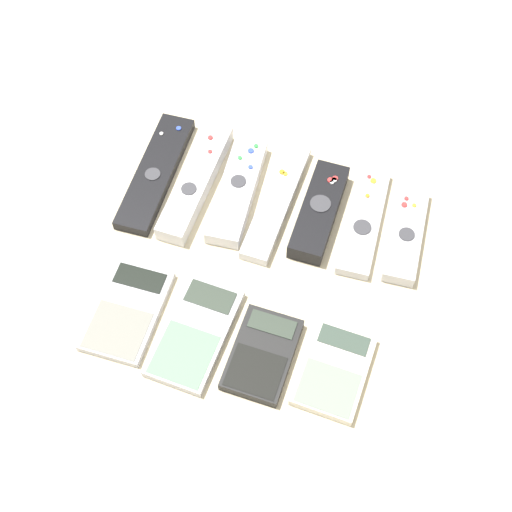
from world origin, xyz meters
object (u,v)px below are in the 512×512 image
at_px(remote_1, 196,181).
at_px(remote_5, 364,221).
at_px(remote_6, 406,234).
at_px(calculator_1, 195,333).
at_px(calculator_0, 127,310).
at_px(calculator_3, 334,370).
at_px(remote_2, 237,190).
at_px(remote_0, 156,173).
at_px(remote_4, 319,211).
at_px(calculator_2, 262,354).
at_px(remote_3, 278,201).

distance_m(remote_1, remote_5, 0.25).
height_order(remote_6, calculator_1, remote_6).
bearing_deg(calculator_0, calculator_3, -0.85).
bearing_deg(remote_1, remote_2, 4.68).
height_order(remote_0, remote_4, remote_4).
distance_m(calculator_0, calculator_2, 0.19).
distance_m(calculator_0, calculator_1, 0.10).
relative_size(remote_6, calculator_0, 1.13).
bearing_deg(calculator_1, remote_1, 112.88).
bearing_deg(remote_2, calculator_2, -68.72).
distance_m(remote_0, remote_2, 0.13).
xyz_separation_m(remote_3, remote_5, (0.13, 0.00, 0.00)).
bearing_deg(calculator_3, remote_6, 81.24).
relative_size(calculator_0, calculator_2, 1.16).
bearing_deg(calculator_2, remote_5, 73.36).
distance_m(remote_4, calculator_0, 0.30).
bearing_deg(calculator_2, calculator_1, 179.06).
relative_size(remote_3, remote_5, 1.14).
bearing_deg(remote_5, remote_6, -6.99).
bearing_deg(remote_0, calculator_3, -35.71).
relative_size(remote_1, calculator_1, 1.32).
relative_size(remote_0, calculator_3, 1.71).
xyz_separation_m(remote_3, remote_4, (0.06, -0.00, 0.01)).
xyz_separation_m(remote_2, remote_4, (0.12, -0.00, 0.00)).
relative_size(remote_0, remote_3, 1.01).
bearing_deg(remote_4, calculator_2, -92.66).
xyz_separation_m(remote_6, calculator_1, (-0.23, -0.23, -0.00)).
bearing_deg(remote_6, remote_1, 178.03).
bearing_deg(calculator_0, remote_5, 40.19).
bearing_deg(remote_2, remote_0, 177.25).
bearing_deg(remote_5, remote_2, 179.39).
bearing_deg(remote_5, calculator_1, -128.20).
height_order(remote_1, calculator_3, remote_1).
bearing_deg(remote_4, calculator_0, -131.53).
bearing_deg(remote_3, calculator_1, -99.01).
height_order(remote_4, remote_5, remote_4).
bearing_deg(remote_2, calculator_1, -89.59).
height_order(remote_0, remote_1, remote_1).
distance_m(remote_3, remote_6, 0.19).
relative_size(remote_4, remote_6, 1.01).
bearing_deg(calculator_2, remote_0, 137.10).
height_order(remote_6, calculator_2, remote_6).
xyz_separation_m(remote_4, calculator_3, (0.08, -0.23, -0.01)).
bearing_deg(calculator_1, remote_6, 48.10).
xyz_separation_m(remote_0, calculator_3, (0.33, -0.23, -0.00)).
bearing_deg(remote_5, remote_4, -175.60).
xyz_separation_m(remote_1, remote_3, (0.13, 0.00, -0.00)).
bearing_deg(remote_1, calculator_2, -51.76).
height_order(remote_3, calculator_0, remote_3).
xyz_separation_m(remote_4, remote_6, (0.13, 0.00, -0.00)).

